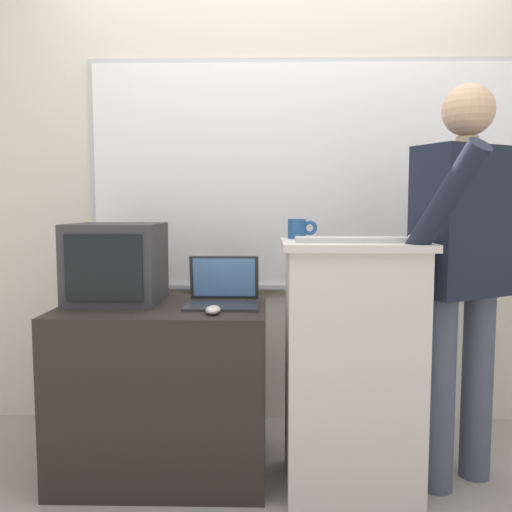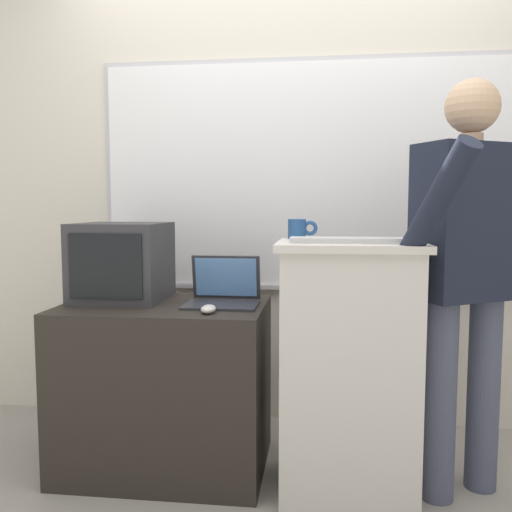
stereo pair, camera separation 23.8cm
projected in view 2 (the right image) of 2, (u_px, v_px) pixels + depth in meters
back_wall at (292, 163)px, 2.96m from camera, size 6.40×0.17×2.85m
lectern_podium at (348, 368)px, 2.22m from camera, size 0.58×0.47×1.04m
side_desk at (165, 386)px, 2.45m from camera, size 0.90×0.60×0.75m
person_presenter at (467, 260)px, 2.15m from camera, size 0.59×0.70×1.68m
laptop at (224, 290)px, 2.42m from camera, size 0.32×0.27×0.21m
wireless_keyboard at (347, 240)px, 2.12m from camera, size 0.44×0.13×0.02m
computer_mouse_by_laptop at (208, 309)px, 2.21m from camera, size 0.06×0.10×0.03m
computer_mouse_by_keyboard at (414, 239)px, 2.09m from camera, size 0.06×0.10×0.03m
crt_monitor at (122, 262)px, 2.51m from camera, size 0.40×0.40×0.36m
coffee_mug at (299, 229)px, 2.36m from camera, size 0.13×0.08×0.09m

